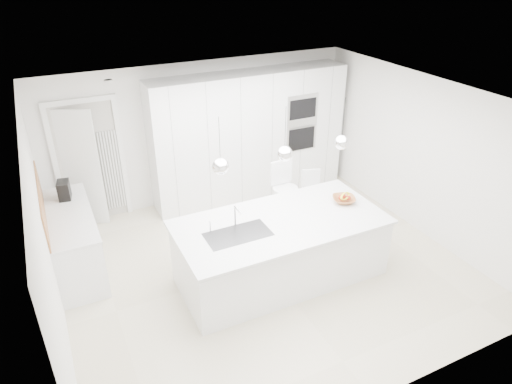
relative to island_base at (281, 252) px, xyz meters
name	(u,v)px	position (x,y,z in m)	size (l,w,h in m)	color
floor	(265,266)	(-0.10, 0.30, -0.43)	(5.50, 5.50, 0.00)	beige
wall_back	(202,132)	(-0.10, 2.80, 0.82)	(5.50, 5.50, 0.00)	white
wall_left	(45,243)	(-2.85, 0.30, 0.82)	(5.00, 5.00, 0.00)	white
ceiling	(267,101)	(-0.10, 0.30, 2.07)	(5.50, 5.50, 0.00)	white
tall_cabinets	(250,136)	(0.70, 2.50, 0.72)	(3.60, 0.60, 2.30)	white
oven_stack	(302,123)	(1.60, 2.19, 0.92)	(0.62, 0.04, 1.05)	#A5A5A8
doorway_frame	(90,164)	(-2.05, 2.77, 0.59)	(1.11, 0.08, 2.13)	white
hallway_door	(75,170)	(-2.30, 2.72, 0.57)	(0.82, 0.04, 2.00)	white
radiator	(112,171)	(-1.73, 2.76, 0.42)	(0.32, 0.04, 1.40)	white
left_base_cabinets	(74,242)	(-2.55, 1.50, 0.00)	(0.60, 1.80, 0.86)	white
left_worktop	(68,215)	(-2.55, 1.50, 0.45)	(0.62, 1.82, 0.04)	white
oak_backsplash	(41,202)	(-2.84, 1.50, 0.72)	(0.02, 1.80, 0.50)	#AB6E3D
island_base	(281,252)	(0.00, 0.00, 0.00)	(2.80, 1.20, 0.86)	white
island_worktop	(281,222)	(0.00, 0.05, 0.45)	(2.84, 1.40, 0.04)	white
island_sink	(238,240)	(-0.65, 0.00, 0.39)	(0.84, 0.44, 0.18)	#3F3F42
island_tap	(235,216)	(-0.60, 0.20, 0.62)	(0.02, 0.02, 0.30)	white
pendant_left	(221,166)	(-0.85, 0.00, 1.47)	(0.20, 0.20, 0.20)	white
pendant_mid	(285,154)	(0.00, 0.00, 1.47)	(0.20, 0.20, 0.20)	white
pendant_right	(342,142)	(0.85, 0.00, 1.47)	(0.20, 0.20, 0.20)	white
fruit_bowl	(344,200)	(1.07, 0.10, 0.51)	(0.32, 0.32, 0.08)	#AB6E3D
espresso_machine	(64,190)	(-2.53, 1.99, 0.61)	(0.16, 0.25, 0.27)	black
bar_stool_left	(285,199)	(0.61, 1.01, 0.17)	(0.40, 0.55, 1.21)	white
bar_stool_right	(314,199)	(1.15, 0.99, 0.05)	(0.32, 0.44, 0.97)	white
apple_a	(341,198)	(1.03, 0.13, 0.54)	(0.08, 0.08, 0.08)	#A32715
apple_b	(348,198)	(1.13, 0.09, 0.54)	(0.07, 0.07, 0.07)	#A32715
apple_c	(343,196)	(1.07, 0.14, 0.54)	(0.08, 0.08, 0.08)	#A32715
banana_bunch	(345,196)	(1.06, 0.08, 0.59)	(0.21, 0.21, 0.03)	yellow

